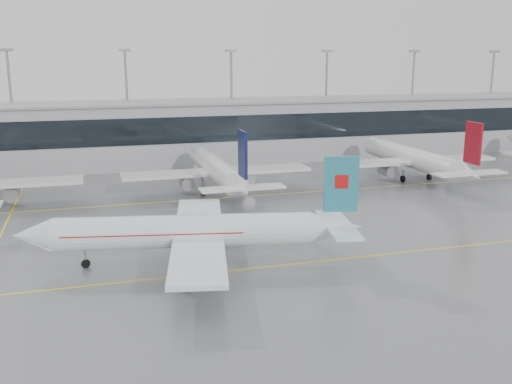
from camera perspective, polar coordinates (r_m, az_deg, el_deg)
name	(u,v)px	position (r m, az deg, el deg)	size (l,w,h in m)	color
ground	(289,265)	(59.48, 3.29, -7.26)	(320.00, 320.00, 0.00)	slate
taxi_line_main	(289,265)	(59.48, 3.29, -7.25)	(120.00, 0.25, 0.01)	yellow
taxi_line_north	(223,198)	(87.07, -3.35, -0.59)	(120.00, 0.25, 0.01)	yellow
terminal	(186,133)	(116.89, -6.98, 5.89)	(180.00, 15.00, 12.00)	#9F9FA3
terminal_glass	(193,130)	(109.32, -6.33, 6.19)	(180.00, 0.20, 5.00)	black
terminal_roof	(186,102)	(116.26, -7.06, 8.92)	(182.00, 16.00, 0.40)	gray
light_masts	(181,94)	(122.09, -7.55, 9.65)	(156.40, 1.00, 22.60)	gray
air_canada_jet	(196,232)	(58.63, -5.98, -3.99)	(35.54, 28.56, 11.12)	white
parked_jet_c	(217,170)	(89.78, -3.92, 2.25)	(29.64, 36.96, 11.72)	silver
parked_jet_d	(414,159)	(103.02, 15.48, 3.23)	(29.64, 36.96, 11.72)	silver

